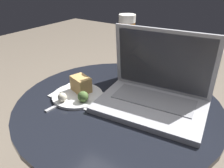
# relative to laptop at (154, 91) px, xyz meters

# --- Properties ---
(table) EXTENTS (0.69, 0.69, 0.51)m
(table) POSITION_rel_laptop_xyz_m (-0.11, -0.05, -0.18)
(table) COLOR #9E9EA3
(table) RESTS_ON ground_plane
(napkin) EXTENTS (0.18, 0.13, 0.00)m
(napkin) POSITION_rel_laptop_xyz_m (-0.24, -0.10, -0.05)
(napkin) COLOR white
(napkin) RESTS_ON table
(laptop) EXTENTS (0.36, 0.26, 0.24)m
(laptop) POSITION_rel_laptop_xyz_m (0.00, 0.00, 0.00)
(laptop) COLOR #B2B2B7
(laptop) RESTS_ON table
(beer_glass) EXTENTS (0.06, 0.06, 0.26)m
(beer_glass) POSITION_rel_laptop_xyz_m (-0.17, 0.11, 0.08)
(beer_glass) COLOR brown
(beer_glass) RESTS_ON table
(snack_plate) EXTENTS (0.18, 0.18, 0.06)m
(snack_plate) POSITION_rel_laptop_xyz_m (-0.24, -0.10, -0.03)
(snack_plate) COLOR white
(snack_plate) RESTS_ON table
(fork) EXTENTS (0.03, 0.16, 0.00)m
(fork) POSITION_rel_laptop_xyz_m (-0.25, -0.14, -0.05)
(fork) COLOR #B2B2B7
(fork) RESTS_ON table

